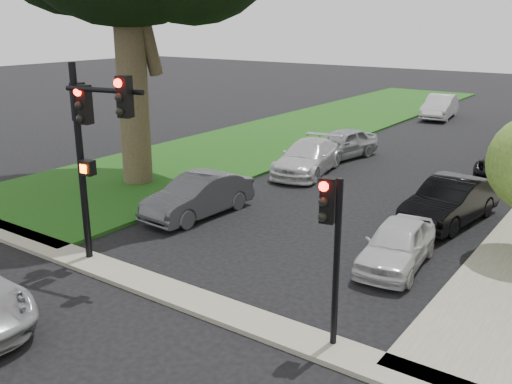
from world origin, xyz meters
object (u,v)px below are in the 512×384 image
Objects in this scene: car_parked_2 at (511,162)px; car_parked_6 at (308,157)px; car_parked_1 at (450,201)px; car_parked_7 at (342,144)px; car_parked_9 at (440,107)px; traffic_signal_main at (89,130)px; car_parked_0 at (397,244)px; car_parked_5 at (198,196)px; traffic_signal_secondary at (332,232)px.

car_parked_6 is at bearing -149.41° from car_parked_2.
car_parked_7 is (-7.20, 6.18, -0.03)m from car_parked_1.
car_parked_2 is 0.98× the size of car_parked_6.
traffic_signal_main is at bearing -96.39° from car_parked_9.
car_parked_6 is at bearing 91.22° from traffic_signal_main.
car_parked_5 reaches higher than car_parked_0.
traffic_signal_main is 11.73m from car_parked_1.
car_parked_9 is (-7.12, 20.60, 0.04)m from car_parked_1.
car_parked_2 is 1.00× the size of car_parked_9.
car_parked_5 is (-7.64, 4.74, -1.84)m from traffic_signal_secondary.
traffic_signal_main is 18.08m from car_parked_2.
car_parked_1 is 1.05× the size of car_parked_5.
car_parked_7 is at bearing 116.26° from traffic_signal_secondary.
car_parked_6 is (-7.48, -4.46, 0.04)m from car_parked_2.
car_parked_0 is at bearing -83.51° from car_parked_1.
traffic_signal_main is 15.50m from car_parked_7.
car_parked_5 is (-0.45, 4.70, -3.08)m from traffic_signal_main.
car_parked_0 is at bearing -44.72° from car_parked_7.
car_parked_9 is (-0.24, 29.60, -3.00)m from traffic_signal_main.
car_parked_5 and car_parked_6 have the same top height.
car_parked_6 is at bearing 91.67° from car_parked_5.
car_parked_7 is (-7.55, -1.09, 0.05)m from car_parked_2.
car_parked_6 is 17.79m from car_parked_9.
traffic_signal_secondary is at bearing -80.45° from car_parked_1.
car_parked_1 is at bearing 82.73° from car_parked_0.
car_parked_0 is 0.87× the size of car_parked_5.
traffic_signal_secondary is 9.23m from car_parked_1.
traffic_signal_secondary reaches higher than car_parked_2.
car_parked_5 is at bearing 95.44° from traffic_signal_main.
car_parked_5 is at bearing -79.37° from car_parked_7.
traffic_signal_secondary is 0.76× the size of car_parked_9.
traffic_signal_secondary is at bearing -28.57° from car_parked_5.
car_parked_6 is (-7.44, 11.86, -1.84)m from traffic_signal_secondary.
car_parked_1 is 1.08× the size of car_parked_7.
traffic_signal_secondary is 9.17m from car_parked_5.
car_parked_7 is at bearing 92.56° from car_parked_5.
traffic_signal_main is 1.27× the size of car_parked_5.
traffic_signal_main is 5.63m from car_parked_5.
traffic_signal_secondary reaches higher than car_parked_7.
car_parked_1 is 21.79m from car_parked_9.
car_parked_9 is at bearing 119.07° from car_parked_2.
car_parked_0 is (-0.40, 4.66, -1.91)m from traffic_signal_secondary.
car_parked_0 is at bearing 2.65° from car_parked_5.
car_parked_7 is at bearing 80.55° from car_parked_6.
car_parked_5 is 7.12m from car_parked_6.
car_parked_6 is at bearing -96.89° from car_parked_9.
car_parked_9 reaches higher than car_parked_5.
traffic_signal_main is 7.30m from traffic_signal_secondary.
traffic_signal_main is 12.21m from car_parked_6.
car_parked_2 is (0.44, 11.66, 0.03)m from car_parked_0.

